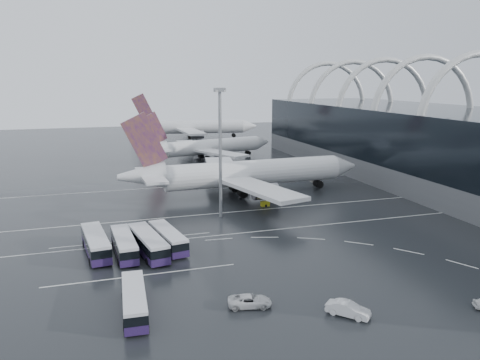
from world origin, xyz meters
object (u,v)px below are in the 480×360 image
object	(u,v)px
airliner_main	(242,174)
van_curve_c	(348,309)
airliner_gate_c	(192,127)
gse_cart_belly_c	(265,204)
gse_cart_belly_b	(315,179)
bus_row_near_d	(168,238)
bus_row_far_a	(134,300)
gse_cart_belly_e	(269,184)
bus_row_near_b	(124,244)
bus_row_near_c	(148,243)
van_curve_a	(250,301)
airliner_gate_b	(207,147)
floodlight_mast	(220,137)
bus_row_near_a	(96,243)

from	to	relation	value
airliner_main	van_curve_c	xyz separation A→B (m)	(-6.03, -61.53, -4.39)
airliner_gate_c	gse_cart_belly_c	size ratio (longest dim) A/B	31.44
airliner_main	gse_cart_belly_b	world-z (taller)	airliner_main
gse_cart_belly_c	bus_row_near_d	bearing A→B (deg)	-141.26
bus_row_far_a	airliner_gate_c	bearing A→B (deg)	-11.29
gse_cart_belly_e	bus_row_near_b	bearing A→B (deg)	-135.38
bus_row_near_d	bus_row_far_a	distance (m)	22.67
airliner_gate_c	bus_row_near_b	world-z (taller)	airliner_gate_c
airliner_main	bus_row_near_c	xyz separation A→B (m)	(-26.81, -33.46, -3.38)
van_curve_a	gse_cart_belly_b	world-z (taller)	van_curve_a
airliner_gate_b	gse_cart_belly_c	size ratio (longest dim) A/B	26.19
airliner_gate_c	van_curve_a	size ratio (longest dim) A/B	10.95
bus_row_near_d	bus_row_far_a	bearing A→B (deg)	150.99
gse_cart_belly_c	airliner_main	bearing A→B (deg)	99.00
bus_row_near_d	gse_cart_belly_c	distance (m)	32.22
bus_row_near_b	bus_row_near_d	world-z (taller)	bus_row_near_b
airliner_gate_b	van_curve_c	world-z (taller)	airliner_gate_b
airliner_gate_c	floodlight_mast	bearing A→B (deg)	-89.56
bus_row_near_d	van_curve_a	bearing A→B (deg)	-174.61
van_curve_a	gse_cart_belly_e	size ratio (longest dim) A/B	2.89
gse_cart_belly_e	airliner_gate_b	bearing A→B (deg)	97.62
bus_row_near_c	van_curve_c	bearing A→B (deg)	-153.29
airliner_main	gse_cart_belly_e	world-z (taller)	airliner_main
bus_row_near_b	gse_cart_belly_e	distance (m)	56.54
airliner_main	bus_row_near_d	distance (m)	39.40
van_curve_c	gse_cart_belly_c	distance (m)	50.71
bus_row_near_b	airliner_gate_c	bearing A→B (deg)	-19.34
gse_cart_belly_b	airliner_main	bearing A→B (deg)	-160.72
floodlight_mast	bus_row_near_c	bearing A→B (deg)	-134.90
bus_row_near_b	airliner_main	bearing A→B (deg)	-46.80
floodlight_mast	airliner_gate_c	bearing A→B (deg)	81.04
van_curve_a	gse_cart_belly_c	size ratio (longest dim) A/B	2.87
bus_row_far_a	floodlight_mast	bearing A→B (deg)	-27.03
bus_row_near_a	bus_row_near_d	size ratio (longest dim) A/B	1.07
bus_row_near_a	bus_row_near_c	world-z (taller)	bus_row_near_c
floodlight_mast	gse_cart_belly_c	xyz separation A→B (m)	(11.75, 5.10, -16.12)
floodlight_mast	gse_cart_belly_e	size ratio (longest dim) A/B	13.81
van_curve_a	gse_cart_belly_b	distance (m)	75.92
van_curve_a	gse_cart_belly_b	xyz separation A→B (m)	(40.62, 64.14, -0.10)
airliner_gate_b	van_curve_c	distance (m)	114.88
van_curve_a	van_curve_c	size ratio (longest dim) A/B	1.04
bus_row_near_b	gse_cart_belly_e	bearing A→B (deg)	-49.00
gse_cart_belly_b	gse_cart_belly_e	xyz separation A→B (m)	(-14.31, -1.29, -0.15)
bus_row_near_a	gse_cart_belly_b	size ratio (longest dim) A/B	5.76
airliner_main	van_curve_a	xyz separation A→B (m)	(-16.66, -55.76, -4.49)
airliner_gate_b	bus_row_near_b	size ratio (longest dim) A/B	3.83
airliner_gate_c	van_curve_a	distance (m)	171.83
airliner_gate_b	van_curve_a	distance (m)	110.57
airliner_main	bus_row_near_a	world-z (taller)	airliner_main
bus_row_near_c	bus_row_near_d	world-z (taller)	bus_row_near_c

